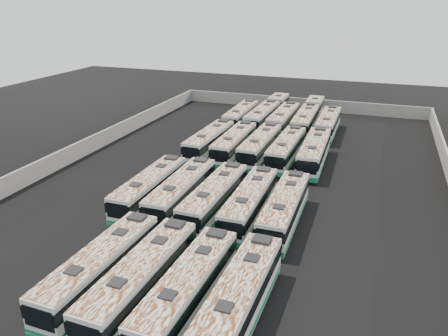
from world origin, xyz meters
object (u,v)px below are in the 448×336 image
at_px(bus_back_far_right, 328,124).
at_px(bus_back_center, 283,120).
at_px(bus_midfront_center, 214,198).
at_px(bus_front_left, 101,268).
at_px(bus_midback_left, 234,143).
at_px(bus_back_far_left, 241,116).
at_px(bus_front_center, 142,279).
at_px(bus_midback_center, 260,146).
at_px(bus_midback_right, 286,149).
at_px(bus_midback_far_right, 314,152).
at_px(bus_back_right, 308,116).
at_px(bus_midfront_far_left, 150,188).
at_px(bus_front_right, 188,289).
at_px(bus_midfront_left, 182,192).
at_px(bus_back_left, 268,113).
at_px(bus_midfront_right, 250,203).
at_px(bus_front_far_right, 239,300).
at_px(bus_midfront_far_right, 284,209).
at_px(bus_midback_far_left, 210,141).

bearing_deg(bus_back_far_right, bus_back_center, -179.79).
height_order(bus_back_center, bus_back_far_right, bus_back_center).
bearing_deg(bus_midfront_center, bus_front_left, -103.30).
xyz_separation_m(bus_midback_left, bus_back_far_left, (-3.50, 13.69, -0.02)).
distance_m(bus_front_center, bus_midback_center, 30.24).
height_order(bus_front_left, bus_midback_right, bus_front_left).
bearing_deg(bus_midback_right, bus_midfront_center, -100.73).
xyz_separation_m(bus_midback_far_right, bus_back_right, (-3.64, 17.36, -0.02)).
height_order(bus_midfront_far_left, bus_midfront_center, bus_midfront_center).
relative_size(bus_front_right, bus_midback_far_right, 0.96).
height_order(bus_front_right, bus_midfront_left, bus_midfront_left).
relative_size(bus_front_center, bus_midfront_far_left, 1.03).
bearing_deg(bus_back_center, bus_back_far_right, 0.73).
distance_m(bus_midfront_center, bus_back_left, 33.82).
distance_m(bus_back_far_left, bus_back_right, 10.90).
distance_m(bus_midfront_right, bus_midback_far_right, 16.48).
height_order(bus_midfront_right, bus_midback_left, bus_midback_left).
bearing_deg(bus_back_right, bus_front_far_right, -86.61).
relative_size(bus_midfront_right, bus_back_far_left, 1.00).
xyz_separation_m(bus_midback_left, bus_back_far_right, (10.35, 13.74, -0.00)).
bearing_deg(bus_back_left, bus_back_right, 0.97).
height_order(bus_front_left, bus_front_center, bus_front_center).
relative_size(bus_front_far_right, bus_back_far_left, 1.02).
distance_m(bus_front_far_right, bus_back_left, 48.34).
height_order(bus_midfront_center, bus_midback_left, bus_midfront_center).
bearing_deg(bus_midfront_far_left, bus_midfront_right, 0.79).
relative_size(bus_front_far_right, bus_back_right, 0.64).
bearing_deg(bus_back_right, bus_midfront_left, -102.57).
bearing_deg(bus_midback_left, bus_front_left, -90.25).
distance_m(bus_midfront_right, bus_midback_left, 17.71).
bearing_deg(bus_midback_center, bus_front_right, -82.78).
bearing_deg(bus_midfront_center, bus_back_left, 96.87).
distance_m(bus_front_far_right, bus_midfront_far_right, 13.57).
xyz_separation_m(bus_front_far_right, bus_back_far_left, (-13.90, 43.71, -0.04)).
bearing_deg(bus_midback_left, bus_back_far_right, 52.68).
height_order(bus_front_left, bus_back_far_left, bus_front_left).
relative_size(bus_midfront_right, bus_midfront_far_right, 0.99).
bearing_deg(bus_front_left, bus_midback_far_right, 72.00).
xyz_separation_m(bus_midback_center, bus_back_left, (-3.43, 17.14, 0.02)).
bearing_deg(bus_front_left, bus_back_right, 83.07).
bearing_deg(bus_midback_far_right, bus_midfront_far_left, -131.57).
relative_size(bus_midfront_right, bus_midback_far_left, 0.99).
xyz_separation_m(bus_midback_far_left, bus_back_left, (3.51, 17.37, 0.04)).
xyz_separation_m(bus_front_far_right, bus_midback_left, (-10.40, 30.02, -0.02)).
bearing_deg(bus_back_right, bus_midfront_far_right, -84.97).
height_order(bus_midfront_left, bus_midfront_center, bus_midfront_left).
relative_size(bus_midfront_left, bus_midfront_center, 1.00).
bearing_deg(bus_back_center, bus_midfront_center, -89.60).
bearing_deg(bus_back_far_left, bus_back_right, 18.11).
bearing_deg(bus_midfront_far_left, bus_midback_far_right, 49.24).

